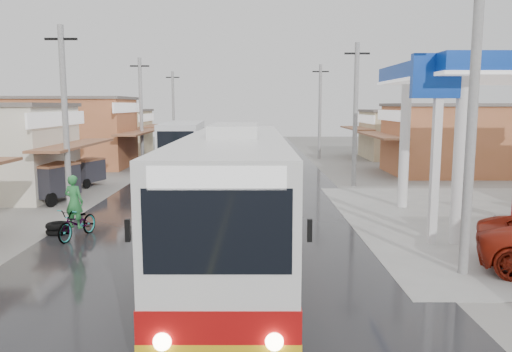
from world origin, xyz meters
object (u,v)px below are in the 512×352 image
(tyre_stack, at_px, (58,228))
(coach_bus, at_px, (235,198))
(tricycle_near, at_px, (53,180))
(second_bus, at_px, (183,143))
(tricycle_far, at_px, (87,170))
(cyclist, at_px, (77,218))

(tyre_stack, bearing_deg, coach_bus, -27.70)
(coach_bus, distance_m, tricycle_near, 12.98)
(coach_bus, xyz_separation_m, second_bus, (-4.66, 22.83, -0.17))
(second_bus, distance_m, tricycle_near, 14.16)
(tyre_stack, bearing_deg, tricycle_far, 102.90)
(tricycle_near, distance_m, tricycle_far, 4.86)
(cyclist, xyz_separation_m, tyre_stack, (-0.93, 0.63, -0.53))
(coach_bus, height_order, cyclist, coach_bus)
(cyclist, bearing_deg, tricycle_far, 121.83)
(second_bus, bearing_deg, coach_bus, -80.86)
(second_bus, xyz_separation_m, tricycle_near, (-4.30, -13.48, -0.72))
(tricycle_far, xyz_separation_m, tyre_stack, (2.47, -10.80, -0.68))
(tricycle_near, relative_size, tricycle_far, 1.19)
(coach_bus, height_order, tyre_stack, coach_bus)
(tricycle_far, height_order, tyre_stack, tricycle_far)
(coach_bus, height_order, tricycle_near, coach_bus)
(cyclist, bearing_deg, second_bus, 102.67)
(cyclist, distance_m, tricycle_near, 7.41)
(coach_bus, height_order, tricycle_far, coach_bus)
(coach_bus, height_order, second_bus, coach_bus)
(cyclist, relative_size, tyre_stack, 2.75)
(coach_bus, distance_m, second_bus, 23.30)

